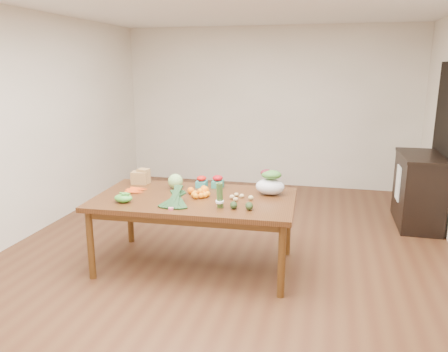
% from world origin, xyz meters
% --- Properties ---
extents(floor, '(6.00, 6.00, 0.00)m').
position_xyz_m(floor, '(0.00, 0.00, 0.00)').
color(floor, '#57351E').
rests_on(floor, ground).
extents(room_walls, '(5.02, 6.02, 2.70)m').
position_xyz_m(room_walls, '(0.00, 0.00, 1.35)').
color(room_walls, silver).
rests_on(room_walls, floor).
extents(dining_table, '(2.05, 1.20, 0.75)m').
position_xyz_m(dining_table, '(-0.25, -0.47, 0.38)').
color(dining_table, '#4A2711').
rests_on(dining_table, floor).
extents(doorway_dark, '(0.02, 1.00, 2.10)m').
position_xyz_m(doorway_dark, '(2.48, 1.60, 1.05)').
color(doorway_dark, black).
rests_on(doorway_dark, floor).
extents(cabinet, '(0.52, 1.02, 0.94)m').
position_xyz_m(cabinet, '(2.22, 1.40, 0.47)').
color(cabinet, black).
rests_on(cabinet, floor).
extents(dish_towel, '(0.02, 0.28, 0.45)m').
position_xyz_m(dish_towel, '(1.96, 1.40, 0.55)').
color(dish_towel, white).
rests_on(dish_towel, cabinet).
extents(paper_bag, '(0.25, 0.21, 0.17)m').
position_xyz_m(paper_bag, '(-1.01, -0.11, 0.83)').
color(paper_bag, '#A07648').
rests_on(paper_bag, dining_table).
extents(cabbage, '(0.16, 0.16, 0.16)m').
position_xyz_m(cabbage, '(-0.55, -0.20, 0.83)').
color(cabbage, '#8FB86A').
rests_on(cabbage, dining_table).
extents(strawberry_basket_a, '(0.12, 0.12, 0.10)m').
position_xyz_m(strawberry_basket_a, '(-0.29, -0.09, 0.80)').
color(strawberry_basket_a, red).
rests_on(strawberry_basket_a, dining_table).
extents(strawberry_basket_b, '(0.12, 0.12, 0.11)m').
position_xyz_m(strawberry_basket_b, '(-0.11, -0.06, 0.80)').
color(strawberry_basket_b, '#AF0B1A').
rests_on(strawberry_basket_b, dining_table).
extents(orange_a, '(0.07, 0.07, 0.07)m').
position_xyz_m(orange_a, '(-0.32, -0.38, 0.79)').
color(orange_a, orange).
rests_on(orange_a, dining_table).
extents(orange_b, '(0.07, 0.07, 0.07)m').
position_xyz_m(orange_b, '(-0.21, -0.28, 0.79)').
color(orange_b, orange).
rests_on(orange_b, dining_table).
extents(orange_c, '(0.09, 0.09, 0.09)m').
position_xyz_m(orange_c, '(-0.18, -0.35, 0.80)').
color(orange_c, orange).
rests_on(orange_c, dining_table).
extents(mandarin_cluster, '(0.19, 0.19, 0.09)m').
position_xyz_m(mandarin_cluster, '(-0.19, -0.46, 0.80)').
color(mandarin_cluster, orange).
rests_on(mandarin_cluster, dining_table).
extents(carrots, '(0.23, 0.22, 0.03)m').
position_xyz_m(carrots, '(-0.91, -0.42, 0.76)').
color(carrots, '#E94A13').
rests_on(carrots, dining_table).
extents(snap_pea_bag, '(0.18, 0.14, 0.08)m').
position_xyz_m(snap_pea_bag, '(-0.87, -0.80, 0.79)').
color(snap_pea_bag, green).
rests_on(snap_pea_bag, dining_table).
extents(kale_bunch, '(0.34, 0.41, 0.16)m').
position_xyz_m(kale_bunch, '(-0.35, -0.81, 0.83)').
color(kale_bunch, black).
rests_on(kale_bunch, dining_table).
extents(asparagus_bundle, '(0.08, 0.12, 0.26)m').
position_xyz_m(asparagus_bundle, '(0.08, -0.76, 0.88)').
color(asparagus_bundle, '#4A7234').
rests_on(asparagus_bundle, dining_table).
extents(potato_a, '(0.05, 0.05, 0.04)m').
position_xyz_m(potato_a, '(0.13, -0.44, 0.77)').
color(potato_a, tan).
rests_on(potato_a, dining_table).
extents(potato_b, '(0.05, 0.04, 0.04)m').
position_xyz_m(potato_b, '(0.18, -0.52, 0.77)').
color(potato_b, tan).
rests_on(potato_b, dining_table).
extents(potato_c, '(0.05, 0.04, 0.04)m').
position_xyz_m(potato_c, '(0.22, -0.38, 0.77)').
color(potato_c, tan).
rests_on(potato_c, dining_table).
extents(potato_d, '(0.04, 0.04, 0.04)m').
position_xyz_m(potato_d, '(0.16, -0.35, 0.77)').
color(potato_d, tan).
rests_on(potato_d, dining_table).
extents(potato_e, '(0.05, 0.05, 0.05)m').
position_xyz_m(potato_e, '(0.32, -0.43, 0.77)').
color(potato_e, '#C9BA74').
rests_on(potato_e, dining_table).
extents(avocado_a, '(0.10, 0.12, 0.07)m').
position_xyz_m(avocado_a, '(0.21, -0.74, 0.78)').
color(avocado_a, black).
rests_on(avocado_a, dining_table).
extents(avocado_b, '(0.10, 0.12, 0.07)m').
position_xyz_m(avocado_b, '(0.36, -0.74, 0.79)').
color(avocado_b, black).
rests_on(avocado_b, dining_table).
extents(salad_bag, '(0.31, 0.24, 0.23)m').
position_xyz_m(salad_bag, '(0.48, -0.19, 0.87)').
color(salad_bag, silver).
rests_on(salad_bag, dining_table).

